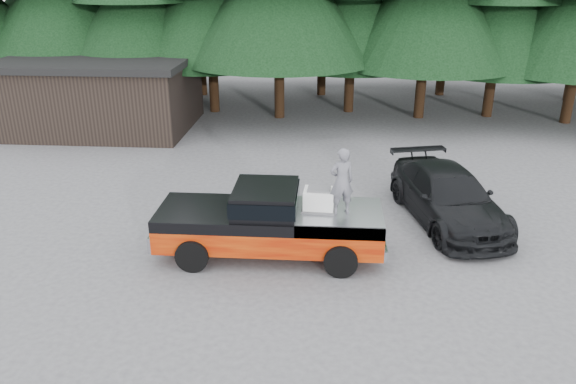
# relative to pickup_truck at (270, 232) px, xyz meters

# --- Properties ---
(ground) EXTENTS (120.00, 120.00, 0.00)m
(ground) POSITION_rel_pickup_truck_xyz_m (-0.01, -0.07, -0.67)
(ground) COLOR #4B4B4E
(ground) RESTS_ON ground
(pickup_truck) EXTENTS (6.00, 2.04, 1.33)m
(pickup_truck) POSITION_rel_pickup_truck_xyz_m (0.00, 0.00, 0.00)
(pickup_truck) COLOR #BF460B
(pickup_truck) RESTS_ON ground
(truck_cab) EXTENTS (1.66, 1.90, 0.59)m
(truck_cab) POSITION_rel_pickup_truck_xyz_m (-0.10, 0.00, 0.96)
(truck_cab) COLOR black
(truck_cab) RESTS_ON pickup_truck
(air_compressor) EXTENTS (0.80, 0.67, 0.52)m
(air_compressor) POSITION_rel_pickup_truck_xyz_m (1.27, 0.04, 0.93)
(air_compressor) COLOR white
(air_compressor) RESTS_ON pickup_truck
(man_on_bed) EXTENTS (0.73, 0.59, 1.72)m
(man_on_bed) POSITION_rel_pickup_truck_xyz_m (1.82, -0.14, 1.53)
(man_on_bed) COLOR slate
(man_on_bed) RESTS_ON pickup_truck
(parked_car) EXTENTS (3.39, 5.76, 1.57)m
(parked_car) POSITION_rel_pickup_truck_xyz_m (5.06, 2.50, 0.12)
(parked_car) COLOR black
(parked_car) RESTS_ON ground
(utility_building) EXTENTS (8.40, 6.40, 3.30)m
(utility_building) POSITION_rel_pickup_truck_xyz_m (-9.01, 11.93, 1.00)
(utility_building) COLOR black
(utility_building) RESTS_ON ground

